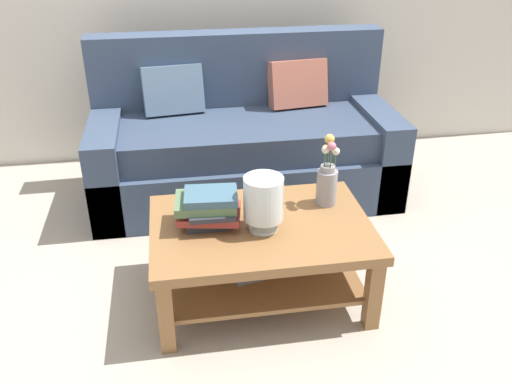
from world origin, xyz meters
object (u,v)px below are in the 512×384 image
(couch, at_px, (243,143))
(flower_pitcher, at_px, (327,180))
(coffee_table, at_px, (261,244))
(glass_hurricane_vase, at_px, (264,200))
(book_stack_main, at_px, (209,208))

(couch, xyz_separation_m, flower_pitcher, (0.29, -1.04, 0.21))
(flower_pitcher, bearing_deg, coffee_table, -157.77)
(coffee_table, distance_m, glass_hurricane_vase, 0.28)
(glass_hurricane_vase, distance_m, flower_pitcher, 0.42)
(couch, xyz_separation_m, glass_hurricane_vase, (-0.08, -1.24, 0.23))
(book_stack_main, relative_size, flower_pitcher, 0.89)
(book_stack_main, distance_m, glass_hurricane_vase, 0.28)
(book_stack_main, bearing_deg, flower_pitcher, 10.40)
(glass_hurricane_vase, xyz_separation_m, flower_pitcher, (0.37, 0.20, -0.03))
(couch, height_order, book_stack_main, couch)
(book_stack_main, xyz_separation_m, glass_hurricane_vase, (0.26, -0.08, 0.07))
(coffee_table, bearing_deg, glass_hurricane_vase, -84.61)
(couch, relative_size, book_stack_main, 6.02)
(book_stack_main, height_order, flower_pitcher, flower_pitcher)
(couch, height_order, glass_hurricane_vase, couch)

